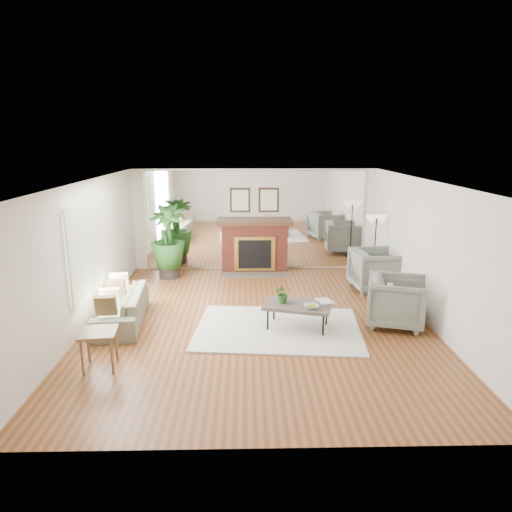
{
  "coord_description": "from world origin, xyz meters",
  "views": [
    {
      "loc": [
        -0.21,
        -7.68,
        3.19
      ],
      "look_at": [
        -0.03,
        0.6,
        1.06
      ],
      "focal_mm": 32.0,
      "sensor_mm": 36.0,
      "label": 1
    }
  ],
  "objects_px": {
    "coffee_table": "(298,306)",
    "armchair_front": "(396,301)",
    "floor_lamp": "(376,226)",
    "armchair_back": "(376,270)",
    "side_table": "(99,337)",
    "potted_ficus": "(168,239)",
    "sofa": "(121,307)",
    "fireplace": "(255,245)"
  },
  "relations": [
    {
      "from": "armchair_back",
      "to": "coffee_table",
      "type": "bearing_deg",
      "value": 131.89
    },
    {
      "from": "sofa",
      "to": "coffee_table",
      "type": "bearing_deg",
      "value": 77.88
    },
    {
      "from": "sofa",
      "to": "side_table",
      "type": "height_order",
      "value": "side_table"
    },
    {
      "from": "potted_ficus",
      "to": "fireplace",
      "type": "bearing_deg",
      "value": 13.52
    },
    {
      "from": "sofa",
      "to": "armchair_front",
      "type": "relative_size",
      "value": 2.0
    },
    {
      "from": "sofa",
      "to": "armchair_front",
      "type": "bearing_deg",
      "value": 81.81
    },
    {
      "from": "floor_lamp",
      "to": "potted_ficus",
      "type": "bearing_deg",
      "value": 174.09
    },
    {
      "from": "sofa",
      "to": "armchair_back",
      "type": "xyz_separation_m",
      "value": [
        5.05,
        1.72,
        0.17
      ]
    },
    {
      "from": "armchair_back",
      "to": "armchair_front",
      "type": "distance_m",
      "value": 1.97
    },
    {
      "from": "coffee_table",
      "to": "side_table",
      "type": "height_order",
      "value": "side_table"
    },
    {
      "from": "side_table",
      "to": "coffee_table",
      "type": "bearing_deg",
      "value": 24.26
    },
    {
      "from": "side_table",
      "to": "potted_ficus",
      "type": "bearing_deg",
      "value": 86.57
    },
    {
      "from": "coffee_table",
      "to": "sofa",
      "type": "xyz_separation_m",
      "value": [
        -3.12,
        0.37,
        -0.13
      ]
    },
    {
      "from": "sofa",
      "to": "side_table",
      "type": "bearing_deg",
      "value": -0.51
    },
    {
      "from": "armchair_back",
      "to": "floor_lamp",
      "type": "height_order",
      "value": "floor_lamp"
    },
    {
      "from": "coffee_table",
      "to": "armchair_front",
      "type": "distance_m",
      "value": 1.75
    },
    {
      "from": "side_table",
      "to": "fireplace",
      "type": "bearing_deg",
      "value": 65.0
    },
    {
      "from": "fireplace",
      "to": "coffee_table",
      "type": "height_order",
      "value": "fireplace"
    },
    {
      "from": "side_table",
      "to": "floor_lamp",
      "type": "height_order",
      "value": "floor_lamp"
    },
    {
      "from": "coffee_table",
      "to": "sofa",
      "type": "relative_size",
      "value": 0.66
    },
    {
      "from": "sofa",
      "to": "floor_lamp",
      "type": "bearing_deg",
      "value": 108.25
    },
    {
      "from": "fireplace",
      "to": "coffee_table",
      "type": "distance_m",
      "value": 3.67
    },
    {
      "from": "armchair_front",
      "to": "potted_ficus",
      "type": "bearing_deg",
      "value": 72.99
    },
    {
      "from": "fireplace",
      "to": "armchair_back",
      "type": "bearing_deg",
      "value": -30.21
    },
    {
      "from": "sofa",
      "to": "side_table",
      "type": "xyz_separation_m",
      "value": [
        0.15,
        -1.71,
        0.2
      ]
    },
    {
      "from": "coffee_table",
      "to": "armchair_front",
      "type": "xyz_separation_m",
      "value": [
        1.74,
        0.13,
        0.02
      ]
    },
    {
      "from": "armchair_back",
      "to": "armchair_front",
      "type": "height_order",
      "value": "armchair_back"
    },
    {
      "from": "side_table",
      "to": "floor_lamp",
      "type": "bearing_deg",
      "value": 38.37
    },
    {
      "from": "coffee_table",
      "to": "armchair_front",
      "type": "relative_size",
      "value": 1.32
    },
    {
      "from": "side_table",
      "to": "potted_ficus",
      "type": "height_order",
      "value": "potted_ficus"
    },
    {
      "from": "armchair_back",
      "to": "fireplace",
      "type": "bearing_deg",
      "value": 54.43
    },
    {
      "from": "sofa",
      "to": "armchair_front",
      "type": "distance_m",
      "value": 4.87
    },
    {
      "from": "fireplace",
      "to": "armchair_front",
      "type": "bearing_deg",
      "value": -55.23
    },
    {
      "from": "sofa",
      "to": "side_table",
      "type": "relative_size",
      "value": 3.38
    },
    {
      "from": "coffee_table",
      "to": "floor_lamp",
      "type": "height_order",
      "value": "floor_lamp"
    },
    {
      "from": "armchair_front",
      "to": "floor_lamp",
      "type": "distance_m",
      "value": 2.66
    },
    {
      "from": "fireplace",
      "to": "armchair_back",
      "type": "distance_m",
      "value": 3.02
    },
    {
      "from": "fireplace",
      "to": "sofa",
      "type": "height_order",
      "value": "fireplace"
    },
    {
      "from": "floor_lamp",
      "to": "armchair_back",
      "type": "bearing_deg",
      "value": -100.62
    },
    {
      "from": "sofa",
      "to": "armchair_back",
      "type": "bearing_deg",
      "value": 103.43
    },
    {
      "from": "floor_lamp",
      "to": "armchair_front",
      "type": "bearing_deg",
      "value": -96.64
    },
    {
      "from": "armchair_front",
      "to": "potted_ficus",
      "type": "relative_size",
      "value": 0.56
    }
  ]
}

